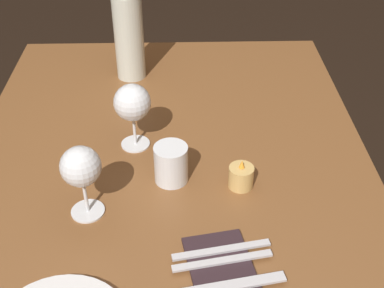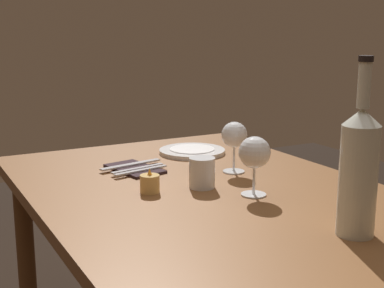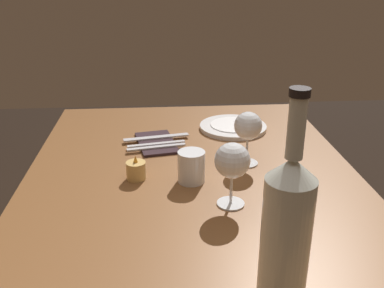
{
  "view_description": "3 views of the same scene",
  "coord_description": "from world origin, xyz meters",
  "px_view_note": "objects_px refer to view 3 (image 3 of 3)",
  "views": [
    {
      "loc": [
        0.85,
        0.03,
        1.45
      ],
      "look_at": [
        0.01,
        0.05,
        0.83
      ],
      "focal_mm": 48.29,
      "sensor_mm": 36.0,
      "label": 1
    },
    {
      "loc": [
        -1.23,
        0.71,
        1.17
      ],
      "look_at": [
        0.01,
        0.04,
        0.87
      ],
      "focal_mm": 50.95,
      "sensor_mm": 36.0,
      "label": 2
    },
    {
      "loc": [
        -1.0,
        0.08,
        1.27
      ],
      "look_at": [
        -0.02,
        0.01,
        0.86
      ],
      "focal_mm": 41.06,
      "sensor_mm": 36.0,
      "label": 3
    }
  ],
  "objects_px": {
    "wine_glass_right": "(232,162)",
    "folded_napkin": "(156,143)",
    "wine_bottle": "(286,232)",
    "fork_outer": "(156,147)",
    "wine_glass_left": "(248,127)",
    "votive_candle": "(136,171)",
    "dinner_plate": "(233,127)",
    "fork_inner": "(156,144)",
    "water_tumbler": "(191,168)",
    "table_knife": "(156,137)"
  },
  "relations": [
    {
      "from": "wine_glass_right",
      "to": "folded_napkin",
      "type": "distance_m",
      "value": 0.44
    },
    {
      "from": "wine_bottle",
      "to": "fork_outer",
      "type": "bearing_deg",
      "value": 17.16
    },
    {
      "from": "wine_glass_left",
      "to": "wine_bottle",
      "type": "xyz_separation_m",
      "value": [
        -0.55,
        0.05,
        0.03
      ]
    },
    {
      "from": "wine_bottle",
      "to": "fork_outer",
      "type": "distance_m",
      "value": 0.71
    },
    {
      "from": "votive_candle",
      "to": "dinner_plate",
      "type": "xyz_separation_m",
      "value": [
        0.35,
        -0.32,
        -0.02
      ]
    },
    {
      "from": "wine_bottle",
      "to": "folded_napkin",
      "type": "xyz_separation_m",
      "value": [
        0.71,
        0.2,
        -0.14
      ]
    },
    {
      "from": "fork_inner",
      "to": "water_tumbler",
      "type": "bearing_deg",
      "value": -158.88
    },
    {
      "from": "wine_bottle",
      "to": "dinner_plate",
      "type": "relative_size",
      "value": 1.64
    },
    {
      "from": "votive_candle",
      "to": "water_tumbler",
      "type": "bearing_deg",
      "value": -99.75
    },
    {
      "from": "wine_glass_left",
      "to": "fork_inner",
      "type": "bearing_deg",
      "value": 61.18
    },
    {
      "from": "fork_inner",
      "to": "votive_candle",
      "type": "bearing_deg",
      "value": 165.72
    },
    {
      "from": "dinner_plate",
      "to": "table_knife",
      "type": "relative_size",
      "value": 1.09
    },
    {
      "from": "water_tumbler",
      "to": "folded_napkin",
      "type": "distance_m",
      "value": 0.28
    },
    {
      "from": "votive_candle",
      "to": "dinner_plate",
      "type": "bearing_deg",
      "value": -42.14
    },
    {
      "from": "water_tumbler",
      "to": "table_knife",
      "type": "relative_size",
      "value": 0.4
    },
    {
      "from": "folded_napkin",
      "to": "fork_outer",
      "type": "bearing_deg",
      "value": 180.0
    },
    {
      "from": "folded_napkin",
      "to": "fork_outer",
      "type": "distance_m",
      "value": 0.05
    },
    {
      "from": "votive_candle",
      "to": "folded_napkin",
      "type": "height_order",
      "value": "votive_candle"
    },
    {
      "from": "water_tumbler",
      "to": "wine_glass_right",
      "type": "bearing_deg",
      "value": -146.23
    },
    {
      "from": "folded_napkin",
      "to": "fork_inner",
      "type": "bearing_deg",
      "value": 180.0
    },
    {
      "from": "fork_outer",
      "to": "dinner_plate",
      "type": "bearing_deg",
      "value": -57.96
    },
    {
      "from": "wine_glass_right",
      "to": "fork_outer",
      "type": "relative_size",
      "value": 0.87
    },
    {
      "from": "folded_napkin",
      "to": "wine_glass_right",
      "type": "bearing_deg",
      "value": -155.63
    },
    {
      "from": "water_tumbler",
      "to": "votive_candle",
      "type": "bearing_deg",
      "value": 80.25
    },
    {
      "from": "wine_glass_right",
      "to": "wine_bottle",
      "type": "bearing_deg",
      "value": -174.72
    },
    {
      "from": "water_tumbler",
      "to": "table_knife",
      "type": "bearing_deg",
      "value": 17.38
    },
    {
      "from": "dinner_plate",
      "to": "wine_glass_right",
      "type": "bearing_deg",
      "value": 169.98
    },
    {
      "from": "folded_napkin",
      "to": "table_knife",
      "type": "relative_size",
      "value": 0.98
    },
    {
      "from": "folded_napkin",
      "to": "fork_inner",
      "type": "xyz_separation_m",
      "value": [
        -0.02,
        0.0,
        0.01
      ]
    },
    {
      "from": "wine_glass_right",
      "to": "dinner_plate",
      "type": "relative_size",
      "value": 0.68
    },
    {
      "from": "dinner_plate",
      "to": "fork_outer",
      "type": "xyz_separation_m",
      "value": [
        -0.16,
        0.26,
        0.0
      ]
    },
    {
      "from": "wine_glass_left",
      "to": "folded_napkin",
      "type": "relative_size",
      "value": 0.74
    },
    {
      "from": "fork_outer",
      "to": "wine_glass_right",
      "type": "bearing_deg",
      "value": -152.49
    },
    {
      "from": "folded_napkin",
      "to": "dinner_plate",
      "type": "bearing_deg",
      "value": -66.48
    },
    {
      "from": "folded_napkin",
      "to": "fork_inner",
      "type": "relative_size",
      "value": 1.15
    },
    {
      "from": "wine_glass_right",
      "to": "dinner_plate",
      "type": "bearing_deg",
      "value": -10.02
    },
    {
      "from": "wine_bottle",
      "to": "water_tumbler",
      "type": "relative_size",
      "value": 4.47
    },
    {
      "from": "wine_glass_left",
      "to": "water_tumbler",
      "type": "height_order",
      "value": "wine_glass_left"
    },
    {
      "from": "fork_outer",
      "to": "table_knife",
      "type": "xyz_separation_m",
      "value": [
        0.08,
        0.0,
        0.0
      ]
    },
    {
      "from": "dinner_plate",
      "to": "folded_napkin",
      "type": "relative_size",
      "value": 1.1
    },
    {
      "from": "fork_inner",
      "to": "wine_glass_right",
      "type": "bearing_deg",
      "value": -154.15
    },
    {
      "from": "votive_candle",
      "to": "dinner_plate",
      "type": "height_order",
      "value": "votive_candle"
    },
    {
      "from": "water_tumbler",
      "to": "table_knife",
      "type": "height_order",
      "value": "water_tumbler"
    },
    {
      "from": "dinner_plate",
      "to": "folded_napkin",
      "type": "distance_m",
      "value": 0.29
    },
    {
      "from": "wine_glass_right",
      "to": "table_knife",
      "type": "xyz_separation_m",
      "value": [
        0.41,
        0.17,
        -0.1
      ]
    },
    {
      "from": "folded_napkin",
      "to": "table_knife",
      "type": "height_order",
      "value": "table_knife"
    },
    {
      "from": "wine_glass_left",
      "to": "folded_napkin",
      "type": "bearing_deg",
      "value": 57.04
    },
    {
      "from": "votive_candle",
      "to": "fork_outer",
      "type": "height_order",
      "value": "votive_candle"
    },
    {
      "from": "wine_bottle",
      "to": "dinner_plate",
      "type": "xyz_separation_m",
      "value": [
        0.83,
        -0.06,
        -0.13
      ]
    },
    {
      "from": "table_knife",
      "to": "wine_glass_left",
      "type": "bearing_deg",
      "value": -127.47
    }
  ]
}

